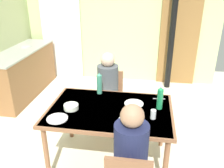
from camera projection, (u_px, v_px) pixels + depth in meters
The scene contains 19 objects.
ground_plane at pixel (89, 150), 3.24m from camera, with size 6.94×6.94×0.00m, color silver.
wall_back at pixel (117, 23), 5.14m from camera, with size 4.31×0.10×2.54m, color #B5C986.
door_wooden at pixel (179, 38), 4.99m from camera, with size 0.80×0.05×2.00m, color olive.
stove_pipe_column at pixel (173, 28), 4.66m from camera, with size 0.12×0.12×2.54m, color black.
curtain_panel at pixel (61, 32), 5.32m from camera, with size 0.90×0.03×2.13m, color white.
kitchen_counter at pixel (22, 73), 4.69m from camera, with size 0.61×1.86×0.91m.
dining_table at pixel (110, 114), 2.79m from camera, with size 1.44×0.97×0.76m.
chair_far_diner at pixel (109, 96), 3.64m from camera, with size 0.40×0.40×0.87m.
person_near_diner at pixel (131, 149), 2.07m from camera, with size 0.30×0.37×0.77m.
person_far_diner at pixel (108, 82), 3.40m from camera, with size 0.30×0.37×0.77m.
water_bottle_green_near at pixel (160, 98), 2.72m from camera, with size 0.07×0.07×0.28m.
water_bottle_green_far at pixel (99, 84), 3.08m from camera, with size 0.07×0.07×0.29m.
serving_bowl_center at pixel (71, 107), 2.75m from camera, with size 0.17×0.17×0.06m, color silver.
dinner_plate_near_left at pixel (134, 104), 2.86m from camera, with size 0.23×0.23×0.01m, color white.
dinner_plate_near_right at pixel (57, 119), 2.55m from camera, with size 0.23×0.23×0.01m, color white.
drinking_glass_by_near_diner at pixel (122, 122), 2.43m from camera, with size 0.06×0.06×0.09m, color silver.
drinking_glass_by_far_diner at pixel (153, 114), 2.55m from camera, with size 0.06×0.06×0.10m, color silver.
cutlery_knife_near at pixel (159, 99), 2.99m from camera, with size 0.15×0.02×0.00m, color silver.
cutlery_fork_near at pixel (128, 115), 2.64m from camera, with size 0.15×0.02×0.00m, color silver.
Camera 1 is at (0.72, -2.52, 2.13)m, focal length 38.15 mm.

